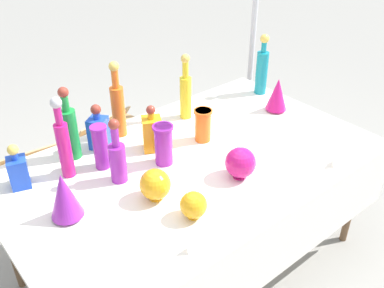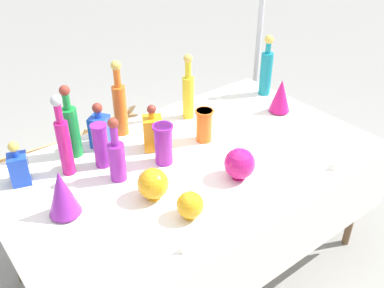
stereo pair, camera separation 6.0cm
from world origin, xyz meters
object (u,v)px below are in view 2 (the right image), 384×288
tall_bottle_1 (188,92)px  square_decanter_0 (100,129)px  round_bowl_1 (153,184)px  round_bowl_2 (240,164)px  tall_bottle_5 (71,128)px  tall_bottle_4 (64,141)px  square_decanter_1 (153,132)px  slender_vase_2 (163,143)px  cardboard_box_behind_left (40,181)px  fluted_vase_0 (281,95)px  cardboard_box_behind_right (121,152)px  tall_bottle_3 (266,70)px  round_bowl_0 (190,205)px  tall_bottle_0 (117,156)px  fluted_vase_1 (62,193)px  tall_bottle_2 (120,104)px  slender_vase_0 (204,124)px  slender_vase_1 (101,144)px  canopy_pole (258,47)px  square_decanter_2 (19,167)px

tall_bottle_1 → square_decanter_0: 0.59m
round_bowl_1 → round_bowl_2: round_bowl_2 is taller
tall_bottle_5 → round_bowl_1: tall_bottle_5 is taller
round_bowl_2 → tall_bottle_4: bearing=139.3°
square_decanter_0 → square_decanter_1: (0.21, -0.20, -0.00)m
slender_vase_2 → cardboard_box_behind_left: (-0.37, 1.07, -0.72)m
tall_bottle_4 → fluted_vase_0: size_ratio=1.99×
tall_bottle_4 → square_decanter_1: size_ratio=1.64×
tall_bottle_1 → cardboard_box_behind_right: tall_bottle_1 is taller
tall_bottle_3 → round_bowl_0: bearing=-149.7°
tall_bottle_0 → square_decanter_1: (0.29, 0.13, -0.03)m
tall_bottle_3 → tall_bottle_4: 1.45m
square_decanter_0 → fluted_vase_1: 0.57m
tall_bottle_2 → round_bowl_0: (-0.13, -0.81, -0.12)m
slender_vase_0 → round_bowl_0: 0.65m
tall_bottle_1 → round_bowl_0: tall_bottle_1 is taller
fluted_vase_1 → cardboard_box_behind_right: bearing=52.2°
cardboard_box_behind_right → round_bowl_2: bearing=-91.6°
slender_vase_0 → slender_vase_1: slender_vase_1 is taller
tall_bottle_0 → fluted_vase_0: 1.16m
square_decanter_0 → square_decanter_1: square_decanter_1 is taller
tall_bottle_3 → round_bowl_1: (-1.22, -0.47, -0.09)m
square_decanter_1 → round_bowl_0: 0.60m
fluted_vase_0 → round_bowl_0: size_ratio=1.68×
cardboard_box_behind_left → square_decanter_1: bearing=-66.3°
square_decanter_1 → square_decanter_0: bearing=137.2°
square_decanter_1 → fluted_vase_0: (0.87, -0.13, 0.01)m
tall_bottle_1 → fluted_vase_1: 1.05m
canopy_pole → tall_bottle_2: bearing=-167.4°
tall_bottle_0 → square_decanter_2: size_ratio=1.46×
round_bowl_2 → slender_vase_0: bearing=77.0°
tall_bottle_3 → canopy_pole: bearing=49.4°
fluted_vase_1 → tall_bottle_0: bearing=15.3°
tall_bottle_0 → tall_bottle_3: size_ratio=0.83×
tall_bottle_0 → square_decanter_0: (0.08, 0.33, -0.02)m
canopy_pole → round_bowl_0: bearing=-143.9°
tall_bottle_3 → slender_vase_2: 1.05m
tall_bottle_3 → slender_vase_1: size_ratio=1.73×
tall_bottle_5 → fluted_vase_0: 1.28m
square_decanter_0 → round_bowl_1: 0.56m
tall_bottle_2 → canopy_pole: (1.42, 0.32, -0.06)m
square_decanter_2 → slender_vase_2: 0.71m
tall_bottle_3 → round_bowl_2: tall_bottle_3 is taller
tall_bottle_0 → canopy_pole: (1.66, 0.69, -0.01)m
tall_bottle_5 → fluted_vase_1: tall_bottle_5 is taller
square_decanter_1 → tall_bottle_1: bearing=24.4°
tall_bottle_1 → round_bowl_2: size_ratio=2.52×
round_bowl_1 → cardboard_box_behind_right: bearing=69.4°
tall_bottle_4 → tall_bottle_2: bearing=23.3°
slender_vase_1 → cardboard_box_behind_right: size_ratio=0.38×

